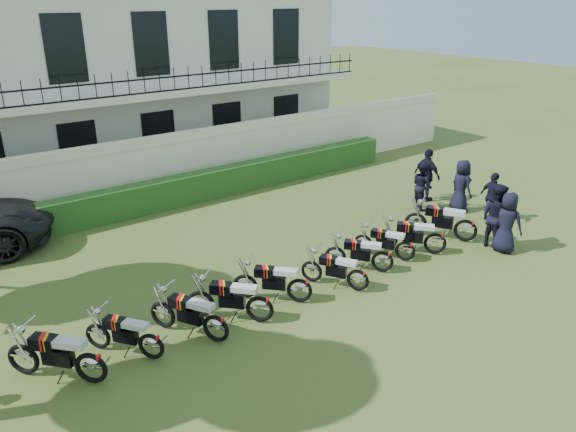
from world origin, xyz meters
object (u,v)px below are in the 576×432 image
Objects in this scene: officer_1 at (496,216)px; officer_5 at (427,175)px; motorcycle_5 at (358,275)px; motorcycle_1 at (151,340)px; officer_4 at (422,186)px; motorcycle_3 at (260,303)px; officer_0 at (507,223)px; motorcycle_9 at (466,225)px; officer_3 at (461,186)px; motorcycle_0 at (90,361)px; motorcycle_6 at (383,257)px; motorcycle_7 at (406,246)px; officer_2 at (492,197)px; motorcycle_4 at (300,285)px; motorcycle_2 at (216,322)px; motorcycle_8 at (436,238)px.

officer_1 is 3.97m from officer_5.
motorcycle_1 is at bearing 145.20° from motorcycle_5.
motorcycle_1 is 0.94× the size of officer_4.
motorcycle_3 is 0.87× the size of officer_0.
motorcycle_1 is 0.80× the size of motorcycle_9.
motorcycle_0 is at bearing 110.39° from officer_3.
officer_4 is at bearing -9.49° from motorcycle_6.
officer_5 reaches higher than motorcycle_1.
officer_1 is at bearing -34.50° from motorcycle_5.
motorcycle_1 is at bearing 110.91° from officer_3.
motorcycle_5 is 0.89× the size of officer_3.
motorcycle_6 is at bearing 156.60° from motorcycle_7.
officer_2 is 2.27m from officer_4.
officer_2 is (5.37, 0.45, 0.34)m from motorcycle_6.
officer_2 reaches higher than motorcycle_3.
motorcycle_1 is at bearing 136.07° from motorcycle_4.
officer_4 is (8.36, 2.60, 0.30)m from motorcycle_3.
motorcycle_5 is at bearing 135.14° from officer_4.
officer_0 reaches higher than motorcycle_6.
officer_4 reaches higher than motorcycle_0.
motorcycle_6 is 6.00m from officer_5.
motorcycle_4 reaches higher than motorcycle_7.
officer_0 is at bearing -47.78° from motorcycle_0.
motorcycle_6 is 3.85m from officer_1.
motorcycle_1 is 1.34m from motorcycle_2.
officer_4 is (9.52, 2.67, 0.31)m from motorcycle_2.
motorcycle_9 is (7.22, -0.03, 0.03)m from motorcycle_3.
motorcycle_7 is 5.12m from officer_5.
motorcycle_3 is 7.22m from motorcycle_9.
officer_4 is at bearing 5.43° from motorcycle_8.
officer_2 is at bearing -25.55° from motorcycle_2.
motorcycle_2 is 10.71m from officer_5.
motorcycle_0 is at bearing 145.89° from motorcycle_1.
officer_4 is (5.67, 2.87, 0.36)m from motorcycle_5.
motorcycle_4 is at bearing 101.13° from officer_2.
motorcycle_7 is (7.34, -0.02, -0.01)m from motorcycle_1.
motorcycle_5 is 1.03× the size of motorcycle_8.
motorcycle_1 is at bearing 148.35° from motorcycle_9.
officer_2 is (8.04, 0.37, 0.32)m from motorcycle_4.
motorcycle_9 reaches higher than motorcycle_5.
motorcycle_8 is (8.31, -0.23, 0.04)m from motorcycle_1.
motorcycle_0 reaches higher than motorcycle_2.
motorcycle_9 is (10.89, -0.18, 0.02)m from motorcycle_0.
officer_3 is (12.86, 1.51, 0.36)m from motorcycle_0.
officer_3 is at bearing -13.92° from motorcycle_8.
officer_0 is at bearing -35.42° from motorcycle_2.
motorcycle_9 is (1.38, 0.02, 0.05)m from motorcycle_8.
motorcycle_2 is 1.21× the size of motorcycle_4.
officer_5 is (4.22, 2.85, 0.49)m from motorcycle_7.
motorcycle_8 is (1.95, -0.11, 0.03)m from motorcycle_6.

